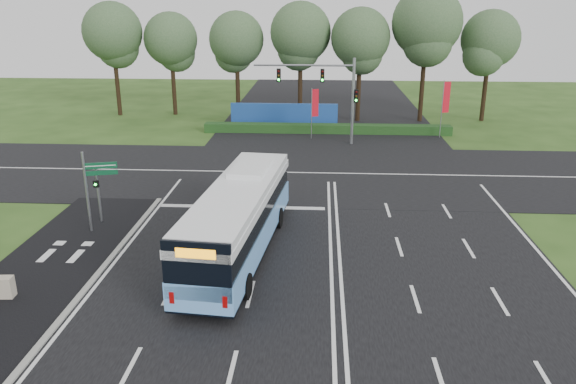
% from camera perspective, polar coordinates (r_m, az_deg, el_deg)
% --- Properties ---
extents(ground, '(120.00, 120.00, 0.00)m').
position_cam_1_polar(ground, '(27.42, 4.34, -5.47)').
color(ground, '#294717').
rests_on(ground, ground).
extents(road_main, '(20.00, 120.00, 0.04)m').
position_cam_1_polar(road_main, '(27.41, 4.34, -5.43)').
color(road_main, black).
rests_on(road_main, ground).
extents(road_cross, '(120.00, 14.00, 0.05)m').
position_cam_1_polar(road_cross, '(38.66, 4.09, 1.90)').
color(road_cross, black).
rests_on(road_cross, ground).
extents(bike_path, '(5.00, 18.00, 0.06)m').
position_cam_1_polar(bike_path, '(27.40, -22.91, -6.96)').
color(bike_path, black).
rests_on(bike_path, ground).
extents(kerb_strip, '(0.25, 18.00, 0.12)m').
position_cam_1_polar(kerb_strip, '(26.44, -18.21, -7.25)').
color(kerb_strip, gray).
rests_on(kerb_strip, ground).
extents(city_bus, '(3.83, 12.71, 3.59)m').
position_cam_1_polar(city_bus, '(25.81, -5.00, -2.72)').
color(city_bus, '#6EB1FF').
rests_on(city_bus, ground).
extents(pedestrian_signal, '(0.26, 0.41, 3.24)m').
position_cam_1_polar(pedestrian_signal, '(31.15, -18.74, 0.08)').
color(pedestrian_signal, gray).
rests_on(pedestrian_signal, ground).
extents(street_sign, '(1.61, 0.51, 4.24)m').
position_cam_1_polar(street_sign, '(29.72, -19.20, 0.94)').
color(street_sign, gray).
rests_on(street_sign, ground).
extents(utility_cabinet, '(0.59, 0.50, 0.92)m').
position_cam_1_polar(utility_cabinet, '(25.24, -26.69, -8.68)').
color(utility_cabinet, '#B6A993').
rests_on(utility_cabinet, ground).
extents(banner_flag_mid, '(0.61, 0.27, 4.34)m').
position_cam_1_polar(banner_flag_mid, '(48.07, 2.69, 8.74)').
color(banner_flag_mid, gray).
rests_on(banner_flag_mid, ground).
extents(banner_flag_right, '(0.68, 0.33, 4.92)m').
position_cam_1_polar(banner_flag_right, '(50.14, 15.67, 8.90)').
color(banner_flag_right, gray).
rests_on(banner_flag_right, ground).
extents(traffic_light_gantry, '(8.41, 0.28, 7.00)m').
position_cam_1_polar(traffic_light_gantry, '(45.97, 4.39, 10.54)').
color(traffic_light_gantry, gray).
rests_on(traffic_light_gantry, ground).
extents(hedge, '(22.00, 1.20, 0.80)m').
position_cam_1_polar(hedge, '(50.67, 3.97, 6.43)').
color(hedge, '#183C15').
rests_on(hedge, ground).
extents(blue_hoarding, '(10.00, 0.30, 2.20)m').
position_cam_1_polar(blue_hoarding, '(53.08, -0.40, 7.81)').
color(blue_hoarding, '#1C4799').
rests_on(blue_hoarding, ground).
extents(eucalyptus_row, '(42.41, 8.08, 12.65)m').
position_cam_1_polar(eucalyptus_row, '(56.18, 1.73, 15.79)').
color(eucalyptus_row, black).
rests_on(eucalyptus_row, ground).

